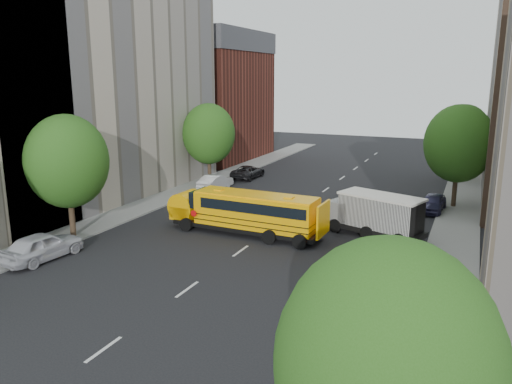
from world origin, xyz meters
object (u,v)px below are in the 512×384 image
Objects in this scene: street_tree_3 at (387,365)px; parked_car_4 at (433,203)px; school_bus at (245,211)px; safari_truck at (374,214)px; parked_car_0 at (43,246)px; parked_car_1 at (215,182)px; parked_car_3 at (377,293)px; street_tree_4 at (459,144)px; street_tree_5 at (464,133)px; parked_car_2 at (248,172)px; street_tree_2 at (209,134)px; street_tree_1 at (67,161)px.

street_tree_3 is 30.25m from parked_car_4.
safari_truck is at bearing 22.43° from school_bus.
parked_car_1 is at bearing -85.37° from parked_car_0.
parked_car_0 is 0.95× the size of parked_car_3.
safari_truck reaches higher than parked_car_3.
street_tree_5 is at bearing 90.00° from street_tree_4.
parked_car_1 is at bearing 85.37° from parked_car_2.
safari_truck is at bearing -29.34° from street_tree_2.
school_bus reaches higher than safari_truck.
street_tree_5 is 1.51× the size of parked_car_3.
parked_car_3 is at bearing -59.27° from safari_truck.
street_tree_2 is 38.83m from street_tree_3.
school_bus is at bearing -133.51° from street_tree_4.
parked_car_3 reaches higher than parked_car_4.
parked_car_2 is (0.80, 25.87, -0.15)m from parked_car_0.
street_tree_5 is 27.84m from school_bus.
safari_truck is at bearing 103.30° from parked_car_3.
street_tree_4 is 12.01m from street_tree_5.
parked_car_3 is 1.23× the size of parked_car_4.
parked_car_3 is (2.16, -10.30, -0.76)m from safari_truck.
street_tree_1 reaches higher than parked_car_3.
street_tree_4 is at bearing -90.00° from street_tree_5.
street_tree_1 reaches higher than parked_car_4.
street_tree_1 is 1.59× the size of parked_car_3.
parked_car_3 is (-2.20, 11.79, -3.73)m from street_tree_3.
street_tree_4 reaches higher than parked_car_1.
street_tree_3 reaches higher than parked_car_1.
parked_car_2 is 19.39m from parked_car_4.
street_tree_2 is 0.95× the size of street_tree_4.
parked_car_2 is (2.20, 4.08, -4.18)m from street_tree_2.
parked_car_2 is (2.20, 22.08, -4.30)m from street_tree_1.
street_tree_4 is 1.63× the size of parked_car_3.
school_bus reaches higher than parked_car_1.
school_bus is 2.15× the size of parked_car_0.
street_tree_5 is at bearing 65.80° from school_bus.
street_tree_2 reaches higher than street_tree_5.
school_bus reaches higher than parked_car_3.
street_tree_2 reaches higher than parked_car_1.
parked_car_3 is at bearing 100.57° from street_tree_3.
street_tree_4 is 20.79m from parked_car_3.
parked_car_3 is at bearing -93.91° from street_tree_5.
street_tree_5 is at bearing 28.61° from street_tree_2.
street_tree_3 is 1.51× the size of parked_car_0.
parked_car_4 reaches higher than parked_car_2.
street_tree_5 is (-0.00, 44.00, 0.25)m from street_tree_3.
parked_car_4 is (19.20, 19.77, -0.11)m from parked_car_0.
parked_car_4 is at bearing -95.70° from street_tree_5.
street_tree_5 is (22.00, 30.00, -0.25)m from street_tree_1.
street_tree_3 reaches higher than school_bus.
parked_car_2 is at bearing 127.37° from parked_car_3.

